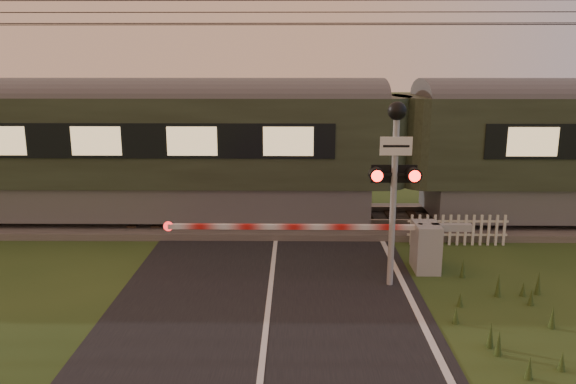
{
  "coord_description": "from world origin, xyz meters",
  "views": [
    {
      "loc": [
        0.5,
        -8.97,
        4.5
      ],
      "look_at": [
        0.34,
        3.2,
        1.69
      ],
      "focal_mm": 35.0,
      "sensor_mm": 36.0,
      "label": 1
    }
  ],
  "objects_px": {
    "boom_gate": "(411,244)",
    "picket_fence": "(458,230)",
    "train": "(399,149)",
    "crossing_signal": "(395,162)"
  },
  "relations": [
    {
      "from": "train",
      "to": "boom_gate",
      "type": "distance_m",
      "value": 3.98
    },
    {
      "from": "boom_gate",
      "to": "crossing_signal",
      "type": "distance_m",
      "value": 2.27
    },
    {
      "from": "boom_gate",
      "to": "crossing_signal",
      "type": "bearing_deg",
      "value": -123.72
    },
    {
      "from": "train",
      "to": "picket_fence",
      "type": "bearing_deg",
      "value": -57.57
    },
    {
      "from": "crossing_signal",
      "to": "train",
      "type": "bearing_deg",
      "value": 78.49
    },
    {
      "from": "boom_gate",
      "to": "picket_fence",
      "type": "xyz_separation_m",
      "value": [
        1.53,
        1.75,
        -0.2
      ]
    },
    {
      "from": "crossing_signal",
      "to": "picket_fence",
      "type": "bearing_deg",
      "value": 51.21
    },
    {
      "from": "crossing_signal",
      "to": "boom_gate",
      "type": "bearing_deg",
      "value": 56.28
    },
    {
      "from": "train",
      "to": "picket_fence",
      "type": "distance_m",
      "value": 2.86
    },
    {
      "from": "train",
      "to": "crossing_signal",
      "type": "height_order",
      "value": "train"
    }
  ]
}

